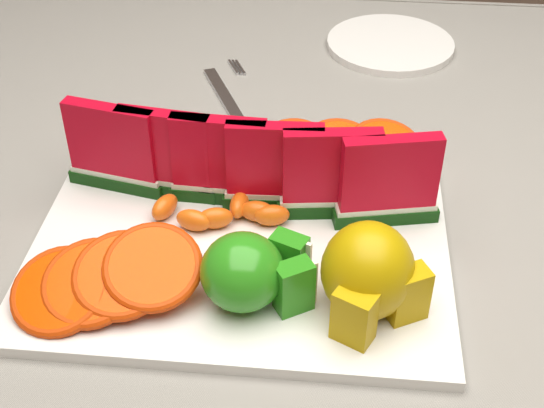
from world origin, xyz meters
The scene contains 11 objects.
table centered at (0.00, 0.00, 0.65)m, with size 1.40×0.90×0.75m.
tablecloth centered at (0.00, 0.00, 0.72)m, with size 1.53×1.03×0.20m.
platter centered at (-0.08, -0.11, 0.76)m, with size 0.40×0.30×0.01m.
apple_cluster centered at (-0.06, -0.18, 0.80)m, with size 0.11×0.09×0.07m.
pear_cluster centered at (0.04, -0.18, 0.81)m, with size 0.10×0.10×0.09m.
side_plate centered at (0.08, 0.35, 0.76)m, with size 0.22×0.22×0.01m.
fork centered at (-0.13, 0.18, 0.76)m, with size 0.09×0.19×0.00m.
watermelon_row centered at (-0.08, -0.04, 0.82)m, with size 0.39×0.07×0.10m.
orange_fan_front centered at (-0.19, -0.19, 0.79)m, with size 0.18×0.13×0.05m.
orange_fan_back centered at (-0.06, 0.03, 0.79)m, with size 0.34×0.11×0.05m.
tangerine_segments centered at (-0.10, -0.08, 0.78)m, with size 0.14×0.06×0.02m.
Camera 1 is at (0.00, -0.65, 1.25)m, focal length 50.00 mm.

